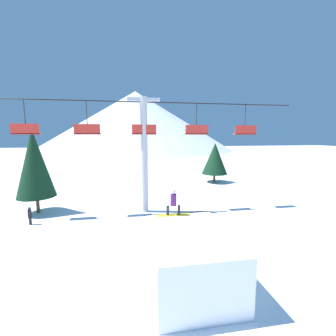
{
  "coord_description": "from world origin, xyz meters",
  "views": [
    {
      "loc": [
        -2.73,
        -8.33,
        5.96
      ],
      "look_at": [
        -0.46,
        4.99,
        3.99
      ],
      "focal_mm": 24.0,
      "sensor_mm": 36.0,
      "label": 1
    }
  ],
  "objects_px": {
    "distant_skier": "(30,215)",
    "snowboarder": "(173,203)",
    "pine_tree_near": "(34,163)",
    "snow_ramp": "(190,258)"
  },
  "relations": [
    {
      "from": "pine_tree_near",
      "to": "distant_skier",
      "type": "relative_size",
      "value": 5.26
    },
    {
      "from": "snowboarder",
      "to": "distant_skier",
      "type": "distance_m",
      "value": 10.61
    },
    {
      "from": "distant_skier",
      "to": "pine_tree_near",
      "type": "bearing_deg",
      "value": 99.72
    },
    {
      "from": "snowboarder",
      "to": "distant_skier",
      "type": "bearing_deg",
      "value": 146.71
    },
    {
      "from": "snowboarder",
      "to": "distant_skier",
      "type": "xyz_separation_m",
      "value": [
        -8.69,
        5.71,
        -2.14
      ]
    },
    {
      "from": "snowboarder",
      "to": "pine_tree_near",
      "type": "distance_m",
      "value": 12.32
    },
    {
      "from": "pine_tree_near",
      "to": "distant_skier",
      "type": "distance_m",
      "value": 4.09
    },
    {
      "from": "snowboarder",
      "to": "pine_tree_near",
      "type": "relative_size",
      "value": 0.24
    },
    {
      "from": "distant_skier",
      "to": "snowboarder",
      "type": "bearing_deg",
      "value": -33.29
    },
    {
      "from": "snow_ramp",
      "to": "distant_skier",
      "type": "relative_size",
      "value": 3.59
    }
  ]
}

